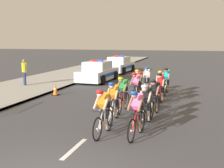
% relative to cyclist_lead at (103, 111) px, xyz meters
% --- Properties ---
extents(sidewalk_slab, '(5.05, 60.00, 0.12)m').
position_rel_cyclist_lead_xyz_m(sidewalk_slab, '(-7.68, 10.61, -0.73)').
color(sidewalk_slab, '#A3A099').
rests_on(sidewalk_slab, ground).
extents(kerb_edge, '(0.16, 60.00, 0.13)m').
position_rel_cyclist_lead_xyz_m(kerb_edge, '(-5.23, 10.61, -0.72)').
color(kerb_edge, '#9E9E99').
rests_on(kerb_edge, ground).
extents(lane_markings_centre, '(0.14, 17.60, 0.01)m').
position_rel_cyclist_lead_xyz_m(lane_markings_centre, '(-0.43, 2.73, -0.78)').
color(lane_markings_centre, white).
rests_on(lane_markings_centre, ground).
extents(cyclist_lead, '(0.43, 1.72, 1.56)m').
position_rel_cyclist_lead_xyz_m(cyclist_lead, '(0.00, 0.00, 0.00)').
color(cyclist_lead, black).
rests_on(cyclist_lead, ground).
extents(cyclist_second, '(0.45, 1.72, 1.56)m').
position_rel_cyclist_lead_xyz_m(cyclist_second, '(1.04, 0.12, 0.00)').
color(cyclist_second, black).
rests_on(cyclist_second, ground).
extents(cyclist_third, '(0.42, 1.72, 1.56)m').
position_rel_cyclist_lead_xyz_m(cyclist_third, '(-0.11, 1.56, 0.00)').
color(cyclist_third, black).
rests_on(cyclist_third, ground).
extents(cyclist_fourth, '(0.44, 1.72, 1.56)m').
position_rel_cyclist_lead_xyz_m(cyclist_fourth, '(1.12, 1.37, 0.00)').
color(cyclist_fourth, black).
rests_on(cyclist_fourth, ground).
extents(cyclist_fifth, '(0.44, 1.72, 1.56)m').
position_rel_cyclist_lead_xyz_m(cyclist_fifth, '(-0.14, 3.06, 0.00)').
color(cyclist_fifth, black).
rests_on(cyclist_fifth, ground).
extents(cyclist_sixth, '(0.45, 1.72, 1.56)m').
position_rel_cyclist_lead_xyz_m(cyclist_sixth, '(1.23, 2.74, 0.00)').
color(cyclist_sixth, black).
rests_on(cyclist_sixth, ground).
extents(cyclist_seventh, '(0.45, 1.72, 1.56)m').
position_rel_cyclist_lead_xyz_m(cyclist_seventh, '(0.05, 4.83, 0.00)').
color(cyclist_seventh, black).
rests_on(cyclist_seventh, ground).
extents(cyclist_eighth, '(0.42, 1.72, 1.56)m').
position_rel_cyclist_lead_xyz_m(cyclist_eighth, '(1.19, 4.90, 0.00)').
color(cyclist_eighth, black).
rests_on(cyclist_eighth, ground).
extents(cyclist_ninth, '(0.42, 1.72, 1.56)m').
position_rel_cyclist_lead_xyz_m(cyclist_ninth, '(-0.10, 6.13, 0.00)').
color(cyclist_ninth, black).
rests_on(cyclist_ninth, ground).
extents(cyclist_tenth, '(0.43, 1.72, 1.56)m').
position_rel_cyclist_lead_xyz_m(cyclist_tenth, '(1.07, 5.92, 0.00)').
color(cyclist_tenth, black).
rests_on(cyclist_tenth, ground).
extents(cyclist_eleventh, '(0.45, 1.72, 1.56)m').
position_rel_cyclist_lead_xyz_m(cyclist_eleventh, '(0.09, 7.69, 0.00)').
color(cyclist_eleventh, black).
rests_on(cyclist_eleventh, ground).
extents(cyclist_twelfth, '(0.42, 1.72, 1.56)m').
position_rel_cyclist_lead_xyz_m(cyclist_twelfth, '(1.22, 7.42, 0.00)').
color(cyclist_twelfth, black).
rests_on(cyclist_twelfth, ground).
extents(police_car_nearest, '(2.15, 4.47, 1.59)m').
position_rel_cyclist_lead_xyz_m(police_car_nearest, '(-4.10, 11.22, -0.11)').
color(police_car_nearest, silver).
rests_on(police_car_nearest, ground).
extents(police_car_second, '(2.27, 4.53, 1.59)m').
position_rel_cyclist_lead_xyz_m(police_car_second, '(-4.11, 17.27, -0.11)').
color(police_car_second, white).
rests_on(police_car_second, ground).
extents(traffic_cone_near, '(0.36, 0.36, 0.64)m').
position_rel_cyclist_lead_xyz_m(traffic_cone_near, '(-4.61, 5.55, -0.48)').
color(traffic_cone_near, black).
rests_on(traffic_cone_near, ground).
extents(spectator_closest, '(0.44, 0.41, 1.68)m').
position_rel_cyclist_lead_xyz_m(spectator_closest, '(-7.82, 7.50, 0.30)').
color(spectator_closest, '#23284C').
rests_on(spectator_closest, sidewalk_slab).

